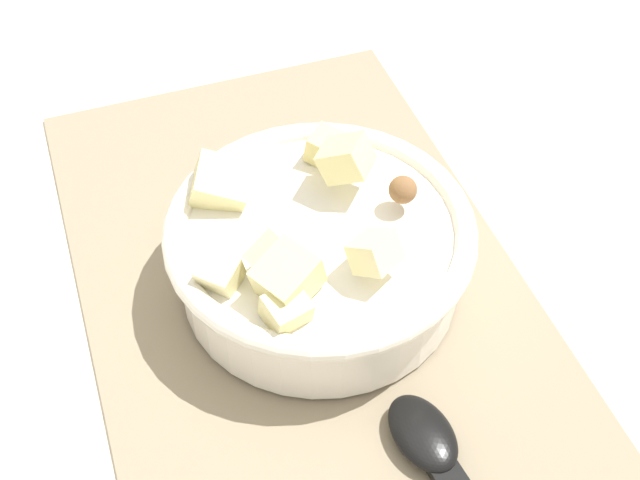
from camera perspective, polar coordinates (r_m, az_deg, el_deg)
ground_plane at (r=0.59m, az=-0.71°, el=-4.26°), size 2.40×2.40×0.00m
placemat at (r=0.59m, az=-0.71°, el=-4.08°), size 0.52×0.30×0.01m
salad_bowl at (r=0.57m, az=-0.10°, el=-0.56°), size 0.21×0.21×0.10m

